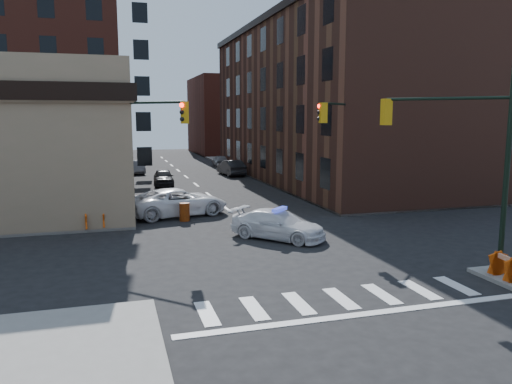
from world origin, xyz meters
TOP-DOWN VIEW (x-y plane):
  - ground at (0.00, 0.00)m, footprint 140.00×140.00m
  - sidewalk_ne at (23.00, 32.75)m, footprint 34.00×54.50m
  - commercial_row_ne at (13.00, 22.50)m, footprint 14.00×34.00m
  - filler_nw at (-16.00, 62.00)m, footprint 20.00×18.00m
  - filler_ne at (14.00, 58.00)m, footprint 16.00×16.00m
  - signal_pole_se at (6.04, -5.52)m, footprint 5.40×5.27m
  - signal_pole_nw at (-5.85, 5.34)m, footprint 3.58×3.67m
  - signal_pole_ne at (5.84, 5.35)m, footprint 3.67×3.58m
  - tree_ne_near at (7.50, 26.00)m, footprint 3.00×3.00m
  - tree_ne_far at (7.50, 34.00)m, footprint 3.00×3.00m
  - police_car at (0.64, 1.55)m, footprint 4.75×4.86m
  - pickup at (-3.31, 8.71)m, footprint 6.49×4.14m
  - parked_car_wnear at (-2.79, 22.41)m, footprint 1.89×4.21m
  - parked_car_wfar at (-4.65, 32.28)m, footprint 1.86×4.20m
  - parked_car_wdeep at (-5.50, 45.51)m, footprint 2.33×5.28m
  - parked_car_enear at (4.60, 27.96)m, footprint 2.10×4.88m
  - parked_car_efar at (5.50, 37.22)m, footprint 1.91×4.10m
  - pedestrian_a at (-6.58, 8.18)m, footprint 0.84×0.82m
  - pedestrian_c at (-11.99, 6.84)m, footprint 0.97×0.57m
  - barrel_road at (0.93, 3.65)m, footprint 0.76×0.76m
  - barrel_bank at (-3.18, 7.02)m, footprint 0.74×0.74m
  - barricade_se_b at (6.40, -7.00)m, footprint 0.71×1.22m
  - barricade_nw_a at (-8.09, 5.70)m, footprint 1.22×0.73m
  - barricade_nw_b at (-9.68, 8.00)m, footprint 1.25×0.69m

SIDE VIEW (x-z plane):
  - ground at x=0.00m, z-range 0.00..0.00m
  - sidewalk_ne at x=23.00m, z-range 0.00..0.15m
  - barrel_bank at x=-3.18m, z-range 0.00..1.05m
  - barrel_road at x=0.93m, z-range 0.00..1.09m
  - barricade_nw_a at x=-8.09m, z-range 0.15..1.02m
  - barricade_se_b at x=6.40m, z-range 0.15..1.02m
  - barricade_nw_b at x=-9.68m, z-range 0.15..1.06m
  - parked_car_wfar at x=-4.65m, z-range 0.00..1.34m
  - parked_car_efar at x=5.50m, z-range 0.00..1.36m
  - police_car at x=0.64m, z-range 0.00..1.40m
  - parked_car_wnear at x=-2.79m, z-range 0.00..1.41m
  - parked_car_wdeep at x=-5.50m, z-range 0.00..1.51m
  - parked_car_enear at x=4.60m, z-range 0.00..1.56m
  - pickup at x=-3.31m, z-range 0.00..1.67m
  - pedestrian_c at x=-11.99m, z-range 0.15..1.70m
  - pedestrian_a at x=-6.58m, z-range 0.15..2.10m
  - tree_ne_near at x=7.50m, z-range 1.06..5.91m
  - tree_ne_far at x=7.50m, z-range 1.06..5.91m
  - signal_pole_nw at x=-5.85m, z-range 0.34..8.34m
  - signal_pole_ne at x=5.84m, z-range 0.34..8.34m
  - signal_pole_se at x=6.04m, z-range 0.61..8.61m
  - filler_ne at x=14.00m, z-range 0.00..12.00m
  - commercial_row_ne at x=13.00m, z-range 0.00..14.00m
  - filler_nw at x=-16.00m, z-range 0.00..16.00m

